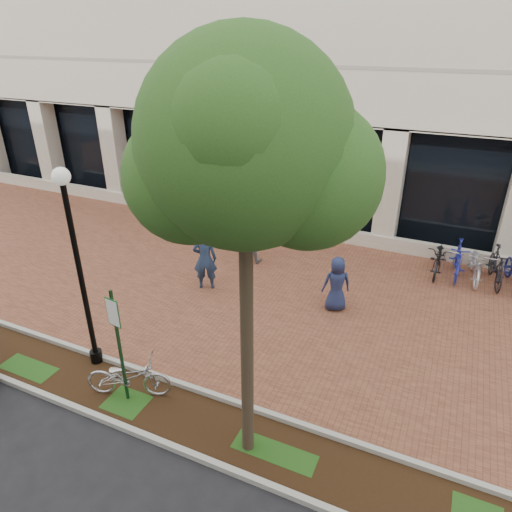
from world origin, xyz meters
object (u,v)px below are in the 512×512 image
at_px(parking_sign, 117,334).
at_px(pedestrian_left, 205,259).
at_px(street_tree, 249,157).
at_px(lamppost, 78,262).
at_px(pedestrian_mid, 248,235).
at_px(pedestrian_right, 337,284).
at_px(bike_rack_cluster, 486,265).
at_px(locked_bicycle, 129,377).

height_order(parking_sign, pedestrian_left, parking_sign).
bearing_deg(street_tree, parking_sign, 179.42).
distance_m(lamppost, pedestrian_mid, 6.58).
xyz_separation_m(street_tree, pedestrian_right, (0.14, 5.30, -4.73)).
height_order(parking_sign, pedestrian_mid, parking_sign).
distance_m(pedestrian_right, bike_rack_cluster, 5.13).
bearing_deg(pedestrian_mid, pedestrian_left, 63.78).
bearing_deg(lamppost, bike_rack_cluster, 44.01).
xyz_separation_m(locked_bicycle, bike_rack_cluster, (6.87, 8.56, 0.07)).
distance_m(pedestrian_mid, pedestrian_right, 3.89).
xyz_separation_m(locked_bicycle, pedestrian_left, (-0.81, 4.64, 0.49)).
bearing_deg(pedestrian_left, street_tree, 102.70).
bearing_deg(pedestrian_right, bike_rack_cluster, -165.91).
distance_m(locked_bicycle, bike_rack_cluster, 10.98).
distance_m(parking_sign, lamppost, 1.88).
relative_size(lamppost, bike_rack_cluster, 1.30).
bearing_deg(pedestrian_left, bike_rack_cluster, -178.11).
relative_size(street_tree, pedestrian_mid, 3.83).
bearing_deg(bike_rack_cluster, street_tree, -119.32).
relative_size(locked_bicycle, pedestrian_right, 1.14).
xyz_separation_m(locked_bicycle, pedestrian_mid, (-0.40, 6.81, 0.46)).
xyz_separation_m(street_tree, bike_rack_cluster, (3.92, 8.75, -4.98)).
xyz_separation_m(parking_sign, pedestrian_mid, (-0.43, 6.97, -0.75)).
bearing_deg(lamppost, pedestrian_mid, 80.71).
xyz_separation_m(pedestrian_right, bike_rack_cluster, (3.78, 3.45, -0.25)).
distance_m(locked_bicycle, pedestrian_right, 5.98).
relative_size(street_tree, pedestrian_right, 4.52).
xyz_separation_m(parking_sign, pedestrian_left, (-0.84, 4.80, -0.72)).
relative_size(pedestrian_left, pedestrian_mid, 1.04).
bearing_deg(locked_bicycle, pedestrian_mid, -17.83).
distance_m(locked_bicycle, pedestrian_left, 4.74).
relative_size(lamppost, street_tree, 0.65).
bearing_deg(pedestrian_left, locked_bicycle, 74.71).
relative_size(locked_bicycle, pedestrian_mid, 0.97).
height_order(locked_bicycle, pedestrian_mid, pedestrian_mid).
height_order(parking_sign, bike_rack_cluster, parking_sign).
distance_m(parking_sign, street_tree, 4.82).
height_order(pedestrian_left, pedestrian_right, pedestrian_left).
relative_size(locked_bicycle, bike_rack_cluster, 0.50).
bearing_deg(parking_sign, pedestrian_left, 107.92).
bearing_deg(bike_rack_cluster, parking_sign, -133.28).
xyz_separation_m(pedestrian_left, pedestrian_right, (3.89, 0.47, -0.18)).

